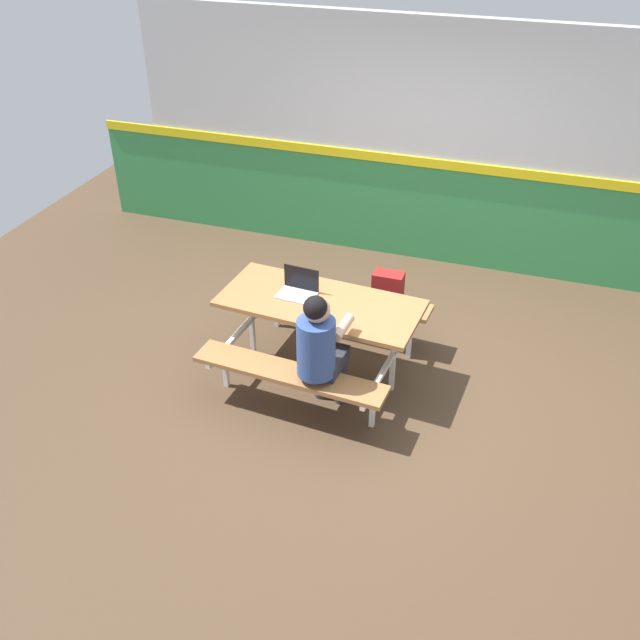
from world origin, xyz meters
TOP-DOWN VIEW (x-y plane):
  - ground_plane at (0.00, 0.00)m, footprint 10.00×10.00m
  - accent_backdrop at (0.00, 2.42)m, footprint 8.00×0.14m
  - picnic_table_main at (-0.50, 0.00)m, footprint 1.75×1.66m
  - student_nearer at (-0.30, -0.57)m, footprint 0.38×0.53m
  - laptop_silver at (-0.71, 0.05)m, footprint 0.34×0.24m
  - backpack_dark at (-0.17, 1.16)m, footprint 0.30×0.22m

SIDE VIEW (x-z plane):
  - ground_plane at x=0.00m, z-range -0.02..0.00m
  - backpack_dark at x=-0.17m, z-range 0.00..0.44m
  - picnic_table_main at x=-0.50m, z-range 0.20..0.94m
  - student_nearer at x=-0.30m, z-range 0.10..1.31m
  - laptop_silver at x=-0.71m, z-range 0.67..0.90m
  - accent_backdrop at x=0.00m, z-range -0.05..2.55m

